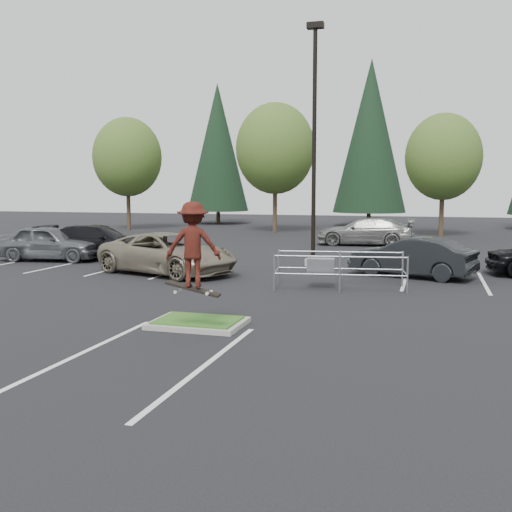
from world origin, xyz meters
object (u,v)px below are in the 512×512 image
(conif_a, at_px, (218,147))
(car_r_charc, at_px, (412,257))
(cart_corral, at_px, (325,266))
(light_pole, at_px, (314,159))
(decid_a, at_px, (128,160))
(skateboarder, at_px, (193,245))
(decid_c, at_px, (443,160))
(car_l_grey, at_px, (49,243))
(decid_b, at_px, (275,152))
(car_l_tan, at_px, (167,253))
(car_far_silver, at_px, (365,231))
(conif_b, at_px, (370,136))
(car_l_black, at_px, (97,242))

(conif_a, relative_size, car_r_charc, 2.85)
(cart_corral, bearing_deg, car_r_charc, 44.35)
(light_pole, distance_m, decid_a, 25.86)
(skateboarder, bearing_deg, decid_c, -115.19)
(car_l_grey, bearing_deg, decid_c, -49.27)
(decid_b, distance_m, decid_c, 12.05)
(decid_a, xyz_separation_m, conif_a, (4.01, 9.97, 1.52))
(car_r_charc, bearing_deg, conif_a, -130.05)
(skateboarder, xyz_separation_m, car_l_tan, (-4.79, 8.98, -1.27))
(car_l_grey, distance_m, car_far_silver, 17.58)
(conif_b, bearing_deg, car_l_tan, -97.88)
(decid_b, bearing_deg, car_far_silver, -48.02)
(decid_b, height_order, cart_corral, decid_b)
(conif_a, distance_m, car_l_grey, 30.41)
(skateboarder, bearing_deg, light_pole, -105.63)
(decid_c, bearing_deg, conif_a, 153.04)
(decid_b, bearing_deg, conif_b, 58.91)
(conif_b, distance_m, car_l_tan, 33.58)
(skateboarder, height_order, car_l_grey, skateboarder)
(car_l_black, height_order, car_r_charc, car_l_black)
(cart_corral, distance_m, car_l_tan, 6.75)
(decid_c, relative_size, car_r_charc, 1.84)
(car_r_charc, bearing_deg, car_l_tan, -60.78)
(car_l_tan, bearing_deg, decid_b, 23.20)
(light_pole, distance_m, car_far_silver, 10.74)
(skateboarder, xyz_separation_m, car_l_black, (-9.99, 12.50, -1.26))
(car_l_tan, bearing_deg, car_far_silver, -4.37)
(light_pole, relative_size, car_l_black, 1.82)
(decid_c, distance_m, cart_corral, 24.35)
(light_pole, height_order, decid_a, light_pole)
(decid_c, xyz_separation_m, cart_corral, (-3.97, -23.60, -4.49))
(decid_a, bearing_deg, car_r_charc, -41.75)
(conif_b, bearing_deg, car_l_black, -108.48)
(skateboarder, xyz_separation_m, car_l_grey, (-11.79, 11.35, -1.25))
(decid_a, xyz_separation_m, cart_corral, (20.03, -23.80, -4.82))
(decid_c, height_order, car_l_tan, decid_c)
(decid_b, distance_m, car_far_silver, 12.62)
(car_l_grey, bearing_deg, conif_b, -28.23)
(decid_b, relative_size, conif_b, 0.66)
(light_pole, distance_m, conif_a, 31.63)
(cart_corral, bearing_deg, light_pole, 96.33)
(conif_b, xyz_separation_m, car_r_charc, (4.70, -30.74, -7.10))
(decid_c, bearing_deg, cart_corral, -99.55)
(conif_a, bearing_deg, car_l_black, -81.40)
(car_l_tan, xyz_separation_m, car_l_black, (-5.19, 3.52, 0.01))
(car_l_tan, bearing_deg, cart_corral, -85.56)
(conif_a, xyz_separation_m, car_l_grey, (2.50, -29.65, -6.28))
(decid_c, height_order, car_l_black, decid_c)
(conif_a, bearing_deg, conif_b, 2.05)
(light_pole, bearing_deg, conif_a, 117.38)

